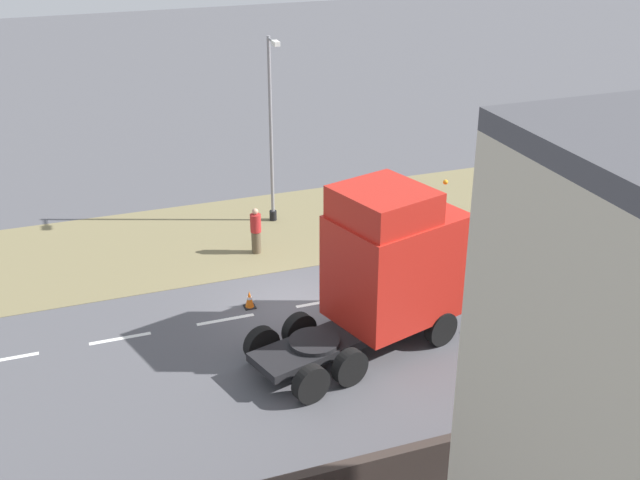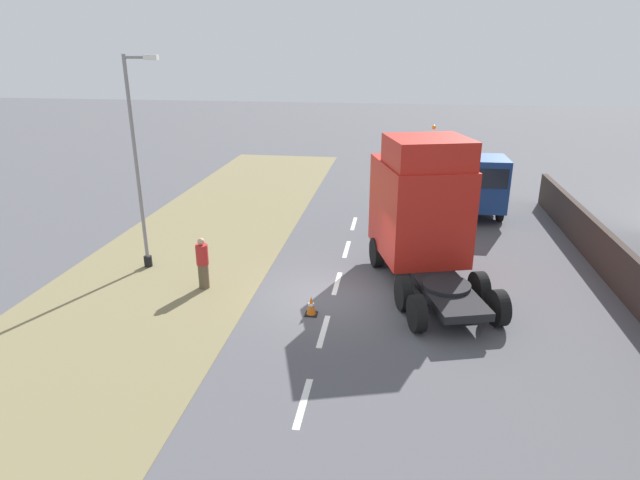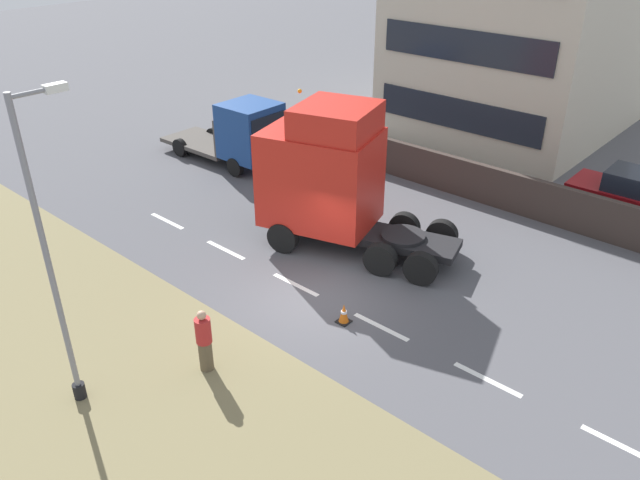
{
  "view_description": "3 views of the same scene",
  "coord_description": "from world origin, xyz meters",
  "px_view_note": "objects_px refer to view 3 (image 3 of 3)",
  "views": [
    {
      "loc": [
        21.07,
        -6.87,
        12.68
      ],
      "look_at": [
        0.38,
        0.67,
        2.41
      ],
      "focal_mm": 45.0,
      "sensor_mm": 36.0,
      "label": 1
    },
    {
      "loc": [
        1.82,
        -15.22,
        7.46
      ],
      "look_at": [
        -0.43,
        -0.07,
        1.86
      ],
      "focal_mm": 30.0,
      "sensor_mm": 36.0,
      "label": 2
    },
    {
      "loc": [
        -11.39,
        -10.15,
        10.23
      ],
      "look_at": [
        0.14,
        0.04,
        1.8
      ],
      "focal_mm": 35.0,
      "sensor_mm": 36.0,
      "label": 3
    }
  ],
  "objects_px": {
    "lorry_cab": "(328,177)",
    "pedestrian": "(204,341)",
    "flatbed_truck": "(243,133)",
    "lamp_post": "(55,272)",
    "parked_car": "(639,201)",
    "traffic_cone_lead": "(344,313)"
  },
  "relations": [
    {
      "from": "lorry_cab",
      "to": "pedestrian",
      "type": "bearing_deg",
      "value": 179.88
    },
    {
      "from": "flatbed_truck",
      "to": "lorry_cab",
      "type": "bearing_deg",
      "value": 67.29
    },
    {
      "from": "lorry_cab",
      "to": "flatbed_truck",
      "type": "height_order",
      "value": "lorry_cab"
    },
    {
      "from": "lorry_cab",
      "to": "lamp_post",
      "type": "bearing_deg",
      "value": 167.16
    },
    {
      "from": "lamp_post",
      "to": "flatbed_truck",
      "type": "bearing_deg",
      "value": 32.43
    },
    {
      "from": "parked_car",
      "to": "pedestrian",
      "type": "distance_m",
      "value": 15.96
    },
    {
      "from": "flatbed_truck",
      "to": "lamp_post",
      "type": "xyz_separation_m",
      "value": [
        -12.2,
        -7.75,
        1.9
      ]
    },
    {
      "from": "lorry_cab",
      "to": "flatbed_truck",
      "type": "relative_size",
      "value": 1.11
    },
    {
      "from": "traffic_cone_lead",
      "to": "pedestrian",
      "type": "bearing_deg",
      "value": 160.92
    },
    {
      "from": "lorry_cab",
      "to": "parked_car",
      "type": "distance_m",
      "value": 11.08
    },
    {
      "from": "flatbed_truck",
      "to": "traffic_cone_lead",
      "type": "bearing_deg",
      "value": 59.05
    },
    {
      "from": "lorry_cab",
      "to": "traffic_cone_lead",
      "type": "distance_m",
      "value": 5.03
    },
    {
      "from": "flatbed_truck",
      "to": "pedestrian",
      "type": "distance_m",
      "value": 13.35
    },
    {
      "from": "flatbed_truck",
      "to": "traffic_cone_lead",
      "type": "relative_size",
      "value": 10.51
    },
    {
      "from": "lorry_cab",
      "to": "pedestrian",
      "type": "xyz_separation_m",
      "value": [
        -6.89,
        -2.02,
        -1.54
      ]
    },
    {
      "from": "lamp_post",
      "to": "traffic_cone_lead",
      "type": "height_order",
      "value": "lamp_post"
    },
    {
      "from": "traffic_cone_lead",
      "to": "lamp_post",
      "type": "bearing_deg",
      "value": 156.52
    },
    {
      "from": "parked_car",
      "to": "lamp_post",
      "type": "bearing_deg",
      "value": 158.2
    },
    {
      "from": "pedestrian",
      "to": "flatbed_truck",
      "type": "bearing_deg",
      "value": 43.46
    },
    {
      "from": "flatbed_truck",
      "to": "parked_car",
      "type": "distance_m",
      "value": 15.49
    },
    {
      "from": "lorry_cab",
      "to": "parked_car",
      "type": "bearing_deg",
      "value": -58.61
    },
    {
      "from": "flatbed_truck",
      "to": "parked_car",
      "type": "relative_size",
      "value": 1.3
    }
  ]
}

